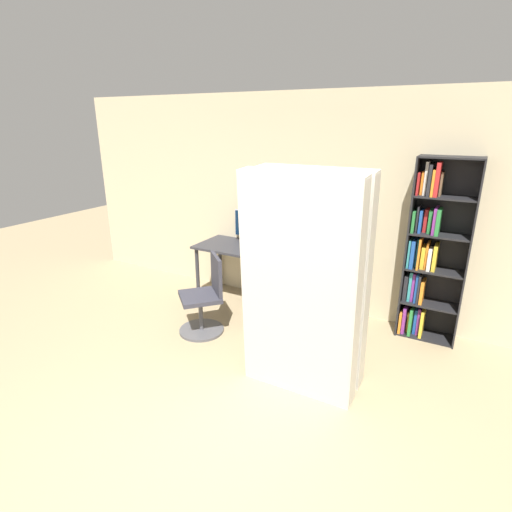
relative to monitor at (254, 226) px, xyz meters
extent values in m
plane|color=#9E8966|center=(1.07, -2.79, -1.01)|extent=(16.00, 16.00, 0.00)
cube|color=#C6B793|center=(1.07, 0.13, 0.34)|extent=(8.00, 0.06, 2.70)
cube|color=#2D2D33|center=(0.01, -0.23, -0.25)|extent=(1.34, 0.67, 0.03)
cylinder|color=#2D2D33|center=(-0.59, -0.51, -0.64)|extent=(0.05, 0.05, 0.74)
cylinder|color=#2D2D33|center=(0.62, -0.51, -0.64)|extent=(0.05, 0.05, 0.74)
cylinder|color=#2D2D33|center=(-0.59, 0.04, -0.64)|extent=(0.05, 0.05, 0.74)
cylinder|color=#2D2D33|center=(0.62, 0.04, -0.64)|extent=(0.05, 0.05, 0.74)
cylinder|color=#B7B7BC|center=(0.00, 0.00, -0.23)|extent=(0.17, 0.17, 0.02)
cylinder|color=#B7B7BC|center=(0.00, 0.00, -0.19)|extent=(0.04, 0.04, 0.06)
cube|color=#B7B7BC|center=(0.00, 0.00, 0.02)|extent=(0.59, 0.02, 0.36)
cube|color=#0A1E38|center=(0.00, 0.00, 0.02)|extent=(0.56, 0.03, 0.34)
cylinder|color=#4C4C51|center=(-0.03, -1.22, -1.00)|extent=(0.52, 0.52, 0.03)
cylinder|color=#4C4C51|center=(-0.03, -1.22, -0.79)|extent=(0.05, 0.05, 0.39)
cube|color=#33333D|center=(-0.03, -1.22, -0.57)|extent=(0.62, 0.62, 0.05)
cube|color=#33333D|center=(0.11, -1.07, -0.32)|extent=(0.32, 0.30, 0.45)
cube|color=black|center=(1.99, -0.06, 0.00)|extent=(0.02, 0.33, 2.02)
cube|color=black|center=(2.59, -0.06, 0.00)|extent=(0.02, 0.33, 2.02)
cube|color=black|center=(2.29, 0.09, 0.00)|extent=(0.62, 0.02, 2.02)
cube|color=black|center=(2.29, -0.06, -1.00)|extent=(0.58, 0.29, 0.02)
cube|color=black|center=(2.29, -0.06, -0.60)|extent=(0.58, 0.29, 0.02)
cube|color=black|center=(2.29, -0.06, -0.20)|extent=(0.58, 0.29, 0.02)
cube|color=black|center=(2.29, -0.06, 0.20)|extent=(0.58, 0.29, 0.02)
cube|color=black|center=(2.29, -0.06, 0.60)|extent=(0.58, 0.29, 0.02)
cube|color=black|center=(2.29, -0.06, 1.00)|extent=(0.58, 0.29, 0.02)
cube|color=orange|center=(2.02, -0.08, -0.87)|extent=(0.03, 0.24, 0.25)
cube|color=#7A2D84|center=(2.06, -0.07, -0.84)|extent=(0.03, 0.24, 0.32)
cube|color=gold|center=(2.09, -0.02, -0.87)|extent=(0.02, 0.18, 0.25)
cube|color=#287A38|center=(2.13, -0.09, -0.84)|extent=(0.03, 0.23, 0.31)
cube|color=#1E4C9E|center=(2.17, -0.02, -0.85)|extent=(0.03, 0.20, 0.30)
cube|color=#7A2D84|center=(2.21, -0.03, -0.83)|extent=(0.03, 0.22, 0.32)
cube|color=gold|center=(2.25, -0.09, -0.84)|extent=(0.03, 0.21, 0.32)
cube|color=#232328|center=(2.03, -0.06, -0.45)|extent=(0.04, 0.21, 0.30)
cube|color=teal|center=(2.07, -0.04, -0.42)|extent=(0.03, 0.22, 0.34)
cube|color=#7A2D84|center=(2.10, -0.05, -0.43)|extent=(0.03, 0.17, 0.33)
cube|color=#1E4C9E|center=(2.14, -0.05, -0.43)|extent=(0.03, 0.23, 0.33)
cube|color=#232328|center=(2.16, -0.08, -0.43)|extent=(0.02, 0.21, 0.33)
cube|color=orange|center=(2.20, -0.07, -0.47)|extent=(0.03, 0.22, 0.26)
cube|color=teal|center=(2.02, -0.06, -0.04)|extent=(0.02, 0.23, 0.31)
cube|color=#1E4C9E|center=(2.05, -0.09, -0.04)|extent=(0.04, 0.21, 0.31)
cube|color=teal|center=(2.09, -0.01, -0.04)|extent=(0.02, 0.18, 0.32)
cube|color=orange|center=(2.12, -0.08, -0.02)|extent=(0.02, 0.24, 0.34)
cube|color=gold|center=(2.16, -0.04, -0.07)|extent=(0.04, 0.20, 0.24)
cube|color=orange|center=(2.19, -0.04, -0.05)|extent=(0.02, 0.21, 0.30)
cube|color=silver|center=(2.23, -0.10, -0.07)|extent=(0.04, 0.16, 0.24)
cube|color=gold|center=(2.28, -0.05, -0.05)|extent=(0.04, 0.23, 0.28)
cube|color=#287A38|center=(2.02, -0.07, 0.32)|extent=(0.03, 0.24, 0.23)
cube|color=#232328|center=(2.05, -0.06, 0.35)|extent=(0.02, 0.18, 0.28)
cube|color=#1E4C9E|center=(2.09, -0.07, 0.33)|extent=(0.03, 0.18, 0.24)
cube|color=red|center=(2.13, 0.00, 0.33)|extent=(0.04, 0.16, 0.24)
cube|color=#287A38|center=(2.18, -0.04, 0.33)|extent=(0.04, 0.16, 0.25)
cube|color=#7A2D84|center=(2.22, -0.06, 0.34)|extent=(0.03, 0.24, 0.28)
cube|color=#287A38|center=(2.26, -0.08, 0.34)|extent=(0.04, 0.22, 0.27)
cube|color=red|center=(2.02, -0.08, 0.72)|extent=(0.02, 0.18, 0.23)
cube|color=orange|center=(2.05, -0.02, 0.73)|extent=(0.02, 0.19, 0.24)
cube|color=silver|center=(2.08, -0.04, 0.78)|extent=(0.03, 0.18, 0.34)
cube|color=#232328|center=(2.12, -0.08, 0.76)|extent=(0.03, 0.21, 0.32)
cube|color=orange|center=(2.16, -0.10, 0.74)|extent=(0.03, 0.20, 0.27)
cube|color=red|center=(2.19, -0.10, 0.78)|extent=(0.04, 0.20, 0.34)
cube|color=brown|center=(2.23, -0.03, 0.73)|extent=(0.02, 0.17, 0.24)
cube|color=beige|center=(1.37, -1.68, -0.01)|extent=(1.01, 0.31, 2.00)
cube|color=beige|center=(1.87, -1.68, -0.01)|extent=(0.01, 0.31, 1.96)
cube|color=beige|center=(1.37, -1.38, -0.01)|extent=(1.01, 0.31, 2.00)
cube|color=beige|center=(1.87, -1.38, -0.01)|extent=(0.01, 0.31, 1.96)
camera|label=1|loc=(2.54, -4.56, 1.34)|focal=28.00mm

